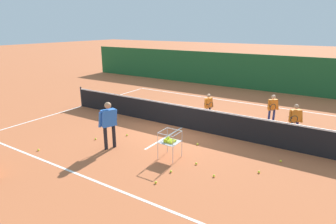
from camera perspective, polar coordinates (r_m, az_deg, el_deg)
The scene contains 23 objects.
ground_plane at distance 11.76m, azimuth 2.90°, elevation -3.18°, with size 120.00×120.00×0.00m, color #BC6038.
line_baseline_near at distance 8.20m, azimuth -15.02°, elevation -13.29°, with size 12.28×0.08×0.01m, color white.
line_baseline_far at distance 16.34m, azimuth 12.05°, elevation 2.30°, with size 12.28×0.08×0.01m, color white.
line_sideline_west at distance 15.56m, azimuth -17.16°, elevation 1.17°, with size 0.08×10.23×0.01m, color white.
line_service_center at distance 11.76m, azimuth 2.90°, elevation -3.17°, with size 0.08×5.20×0.01m, color white.
tennis_net at distance 11.59m, azimuth 2.94°, elevation -0.86°, with size 12.30×0.08×1.05m.
instructor at distance 9.69m, azimuth -11.99°, elevation -1.79°, with size 0.48×0.83×1.66m.
student_0 at distance 12.56m, azimuth 8.26°, elevation 1.52°, with size 0.41×0.66×1.22m.
student_1 at distance 12.84m, azimuth 20.56°, elevation 1.07°, with size 0.45×0.69×1.27m.
student_2 at distance 11.42m, azimuth 24.49°, elevation -1.14°, with size 0.51×0.67×1.33m.
ball_cart at distance 8.92m, azimuth 0.31°, elevation -5.90°, with size 0.58×0.58×0.90m.
tennis_ball_0 at distance 7.78m, azimuth -2.52°, elevation -14.16°, with size 0.07×0.07×0.07m, color yellow.
tennis_ball_1 at distance 8.29m, azimuth 0.60°, elevation -12.02°, with size 0.07×0.07×0.07m, color yellow.
tennis_ball_2 at distance 10.98m, azimuth -8.37°, elevation -4.66°, with size 0.07×0.07×0.07m, color yellow.
tennis_ball_3 at distance 8.18m, azimuth 9.36°, elevation -12.72°, with size 0.07×0.07×0.07m, color yellow.
tennis_ball_4 at distance 10.11m, azimuth 6.04°, elevation -6.54°, with size 0.07×0.07×0.07m, color yellow.
tennis_ball_5 at distance 9.55m, azimuth 22.02°, elevation -9.26°, with size 0.07×0.07×0.07m, color yellow.
tennis_ball_6 at distance 8.68m, azimuth 18.07°, elevation -11.54°, with size 0.07×0.07×0.07m, color yellow.
tennis_ball_7 at distance 10.58m, azimuth -24.93°, elevation -7.03°, with size 0.07×0.07×0.07m, color yellow.
tennis_ball_8 at distance 12.98m, azimuth -10.64°, elevation -1.33°, with size 0.07×0.07×0.07m, color yellow.
tennis_ball_9 at distance 10.85m, azimuth -14.57°, elevation -5.32°, with size 0.07×0.07×0.07m, color yellow.
tennis_ball_10 at distance 8.77m, azimuth 5.80°, elevation -10.42°, with size 0.07×0.07×0.07m, color yellow.
windscreen_fence at distance 19.54m, azimuth 16.13°, elevation 7.90°, with size 27.01×0.08×2.34m, color #1E5B2D.
Camera 1 is at (5.39, -9.62, 4.07)m, focal length 29.86 mm.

